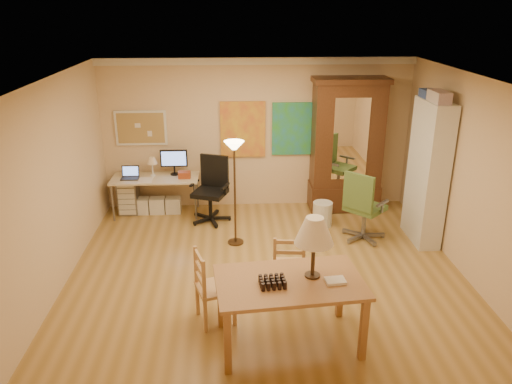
{
  "coord_description": "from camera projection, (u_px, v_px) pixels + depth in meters",
  "views": [
    {
      "loc": [
        -0.46,
        -6.24,
        3.58
      ],
      "look_at": [
        -0.13,
        0.3,
        1.08
      ],
      "focal_mm": 35.0,
      "sensor_mm": 36.0,
      "label": 1
    }
  ],
  "objects": [
    {
      "name": "floor",
      "position": [
        266.0,
        270.0,
        7.12
      ],
      "size": [
        5.5,
        5.5,
        0.0
      ],
      "primitive_type": "plane",
      "color": "olive",
      "rests_on": "ground"
    },
    {
      "name": "crown_molding",
      "position": [
        257.0,
        61.0,
        8.47
      ],
      "size": [
        5.5,
        0.08,
        0.12
      ],
      "primitive_type": "cube",
      "color": "white",
      "rests_on": "floor"
    },
    {
      "name": "corkboard",
      "position": [
        141.0,
        128.0,
        8.79
      ],
      "size": [
        0.9,
        0.04,
        0.62
      ],
      "primitive_type": "cube",
      "color": "#A58E4E",
      "rests_on": "floor"
    },
    {
      "name": "art_panel_left",
      "position": [
        243.0,
        129.0,
        8.89
      ],
      "size": [
        0.8,
        0.04,
        1.0
      ],
      "primitive_type": "cube",
      "color": "yellow",
      "rests_on": "floor"
    },
    {
      "name": "art_panel_right",
      "position": [
        293.0,
        129.0,
        8.94
      ],
      "size": [
        0.75,
        0.04,
        0.95
      ],
      "primitive_type": "cube",
      "color": "teal",
      "rests_on": "floor"
    },
    {
      "name": "dining_table",
      "position": [
        298.0,
        267.0,
        5.31
      ],
      "size": [
        1.67,
        1.1,
        1.48
      ],
      "color": "brown",
      "rests_on": "floor"
    },
    {
      "name": "ladder_chair_back",
      "position": [
        289.0,
        267.0,
        6.35
      ],
      "size": [
        0.45,
        0.43,
        0.89
      ],
      "color": "tan",
      "rests_on": "floor"
    },
    {
      "name": "ladder_chair_left",
      "position": [
        213.0,
        289.0,
        5.84
      ],
      "size": [
        0.52,
        0.53,
        0.93
      ],
      "color": "tan",
      "rests_on": "floor"
    },
    {
      "name": "torchiere_lamp",
      "position": [
        234.0,
        163.0,
        7.44
      ],
      "size": [
        0.3,
        0.3,
        1.66
      ],
      "color": "#422E1A",
      "rests_on": "floor"
    },
    {
      "name": "computer_desk",
      "position": [
        158.0,
        191.0,
        8.89
      ],
      "size": [
        1.52,
        0.66,
        1.15
      ],
      "color": "tan",
      "rests_on": "floor"
    },
    {
      "name": "office_chair_black",
      "position": [
        211.0,
        204.0,
        8.64
      ],
      "size": [
        0.7,
        0.7,
        1.13
      ],
      "color": "black",
      "rests_on": "floor"
    },
    {
      "name": "office_chair_green",
      "position": [
        363.0,
        221.0,
        7.94
      ],
      "size": [
        0.74,
        0.74,
        1.15
      ],
      "color": "slate",
      "rests_on": "floor"
    },
    {
      "name": "drawer_cart",
      "position": [
        128.0,
        195.0,
        8.95
      ],
      "size": [
        0.34,
        0.41,
        0.68
      ],
      "color": "slate",
      "rests_on": "floor"
    },
    {
      "name": "armoire",
      "position": [
        346.0,
        154.0,
        8.91
      ],
      "size": [
        1.3,
        0.62,
        2.39
      ],
      "color": "#3D2310",
      "rests_on": "floor"
    },
    {
      "name": "bookshelf",
      "position": [
        427.0,
        173.0,
        7.67
      ],
      "size": [
        0.34,
        0.89,
        2.23
      ],
      "color": "white",
      "rests_on": "floor"
    },
    {
      "name": "wastebin",
      "position": [
        322.0,
        214.0,
        8.47
      ],
      "size": [
        0.34,
        0.34,
        0.42
      ],
      "primitive_type": "cylinder",
      "color": "silver",
      "rests_on": "floor"
    }
  ]
}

